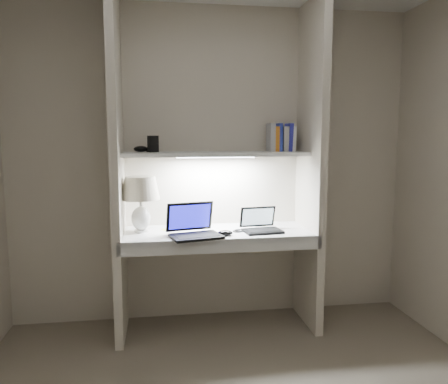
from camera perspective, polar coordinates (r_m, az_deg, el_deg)
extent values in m
cube|color=beige|center=(3.54, -1.49, 3.49)|extent=(3.20, 0.01, 2.50)
cube|color=beige|center=(3.25, -13.77, 2.93)|extent=(0.06, 0.55, 2.50)
cube|color=beige|center=(3.44, 11.27, 3.24)|extent=(0.06, 0.55, 2.50)
cube|color=white|center=(3.34, -0.87, -5.43)|extent=(1.40, 0.55, 0.04)
cube|color=silver|center=(3.10, -0.21, -7.03)|extent=(1.46, 0.03, 0.10)
cube|color=silver|center=(3.35, -1.11, 4.98)|extent=(1.40, 0.36, 0.03)
cube|color=white|center=(3.35, -1.11, 4.61)|extent=(0.60, 0.04, 0.02)
cylinder|color=white|center=(3.35, -10.75, -5.01)|extent=(0.11, 0.11, 0.02)
ellipsoid|color=white|center=(3.33, -10.79, -3.40)|extent=(0.14, 0.14, 0.18)
cylinder|color=white|center=(3.31, -10.83, -1.61)|extent=(0.02, 0.02, 0.08)
sphere|color=#FFD899|center=(3.30, -10.87, -0.29)|extent=(0.04, 0.04, 0.04)
cube|color=black|center=(3.13, -3.66, -5.79)|extent=(0.40, 0.32, 0.02)
cube|color=black|center=(3.12, -3.66, -5.62)|extent=(0.33, 0.24, 0.00)
cube|color=black|center=(3.24, -4.52, -3.20)|extent=(0.36, 0.14, 0.22)
cube|color=#1919D8|center=(3.23, -4.48, -3.22)|extent=(0.31, 0.12, 0.18)
cube|color=black|center=(3.30, 5.08, -5.10)|extent=(0.30, 0.22, 0.02)
cube|color=black|center=(3.30, 5.08, -4.94)|extent=(0.25, 0.16, 0.00)
cube|color=black|center=(3.39, 4.39, -3.22)|extent=(0.28, 0.09, 0.16)
cube|color=silver|center=(3.38, 4.43, -3.25)|extent=(0.25, 0.07, 0.13)
cube|color=silver|center=(3.52, 4.55, -3.34)|extent=(0.11, 0.08, 0.13)
ellipsoid|color=black|center=(3.18, 0.18, -5.37)|extent=(0.12, 0.09, 0.04)
torus|color=black|center=(3.33, 2.12, -5.04)|extent=(0.09, 0.09, 0.01)
cube|color=#E7F333|center=(3.41, -7.55, -4.87)|extent=(0.08, 0.08, 0.00)
cube|color=silver|center=(3.56, 8.86, 6.86)|extent=(0.03, 0.15, 0.20)
cube|color=#292BA7|center=(3.55, 8.42, 7.07)|extent=(0.04, 0.15, 0.22)
cube|color=#B1B1AC|center=(3.54, 7.85, 6.88)|extent=(0.04, 0.15, 0.20)
cube|color=#293AB2|center=(3.52, 7.16, 7.09)|extent=(0.02, 0.15, 0.22)
cube|color=orange|center=(3.52, 6.71, 6.89)|extent=(0.03, 0.15, 0.20)
cube|color=#A7A6AB|center=(3.51, 6.14, 7.10)|extent=(0.04, 0.15, 0.22)
cube|color=black|center=(3.35, -9.26, 6.21)|extent=(0.09, 0.07, 0.12)
ellipsoid|color=black|center=(3.40, -10.81, 5.55)|extent=(0.12, 0.10, 0.05)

